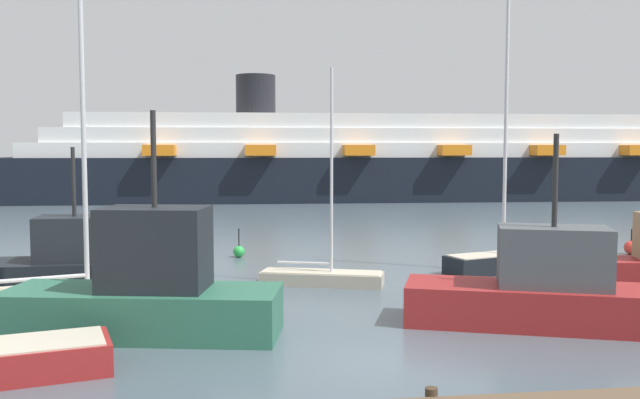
{
  "coord_description": "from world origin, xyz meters",
  "views": [
    {
      "loc": [
        -3.69,
        -16.2,
        5.28
      ],
      "look_at": [
        0.0,
        12.14,
        3.15
      ],
      "focal_mm": 38.34,
      "sensor_mm": 36.0,
      "label": 1
    }
  ],
  "objects_px": {
    "sailboat_4": "(512,257)",
    "channel_buoy_0": "(239,251)",
    "cruise_ship": "(393,161)",
    "sailboat_0": "(71,288)",
    "channel_buoy_2": "(631,247)",
    "sailboat_2": "(322,275)",
    "fishing_boat_0": "(147,291)",
    "fishing_boat_2": "(543,290)",
    "fishing_boat_3": "(83,261)"
  },
  "relations": [
    {
      "from": "fishing_boat_2",
      "to": "cruise_ship",
      "type": "relative_size",
      "value": 0.1
    },
    {
      "from": "sailboat_2",
      "to": "fishing_boat_0",
      "type": "bearing_deg",
      "value": -114.68
    },
    {
      "from": "sailboat_2",
      "to": "channel_buoy_0",
      "type": "bearing_deg",
      "value": 130.86
    },
    {
      "from": "channel_buoy_2",
      "to": "fishing_boat_3",
      "type": "bearing_deg",
      "value": -169.97
    },
    {
      "from": "sailboat_4",
      "to": "channel_buoy_2",
      "type": "relative_size",
      "value": 9.23
    },
    {
      "from": "sailboat_0",
      "to": "sailboat_4",
      "type": "bearing_deg",
      "value": -3.19
    },
    {
      "from": "sailboat_4",
      "to": "cruise_ship",
      "type": "relative_size",
      "value": 0.15
    },
    {
      "from": "channel_buoy_0",
      "to": "channel_buoy_2",
      "type": "relative_size",
      "value": 1.11
    },
    {
      "from": "fishing_boat_3",
      "to": "channel_buoy_2",
      "type": "height_order",
      "value": "fishing_boat_3"
    },
    {
      "from": "sailboat_2",
      "to": "channel_buoy_2",
      "type": "distance_m",
      "value": 17.32
    },
    {
      "from": "sailboat_4",
      "to": "cruise_ship",
      "type": "distance_m",
      "value": 42.66
    },
    {
      "from": "cruise_ship",
      "to": "sailboat_4",
      "type": "bearing_deg",
      "value": -94.55
    },
    {
      "from": "sailboat_4",
      "to": "cruise_ship",
      "type": "bearing_deg",
      "value": -115.1
    },
    {
      "from": "fishing_boat_0",
      "to": "sailboat_0",
      "type": "bearing_deg",
      "value": 137.64
    },
    {
      "from": "channel_buoy_0",
      "to": "cruise_ship",
      "type": "bearing_deg",
      "value": 65.91
    },
    {
      "from": "sailboat_2",
      "to": "channel_buoy_0",
      "type": "relative_size",
      "value": 5.89
    },
    {
      "from": "sailboat_4",
      "to": "channel_buoy_0",
      "type": "height_order",
      "value": "sailboat_4"
    },
    {
      "from": "sailboat_4",
      "to": "channel_buoy_0",
      "type": "distance_m",
      "value": 12.83
    },
    {
      "from": "fishing_boat_2",
      "to": "channel_buoy_2",
      "type": "height_order",
      "value": "fishing_boat_2"
    },
    {
      "from": "channel_buoy_0",
      "to": "cruise_ship",
      "type": "relative_size",
      "value": 0.02
    },
    {
      "from": "cruise_ship",
      "to": "sailboat_2",
      "type": "bearing_deg",
      "value": -104.89
    },
    {
      "from": "sailboat_4",
      "to": "fishing_boat_0",
      "type": "height_order",
      "value": "sailboat_4"
    },
    {
      "from": "fishing_boat_0",
      "to": "fishing_boat_2",
      "type": "relative_size",
      "value": 0.99
    },
    {
      "from": "fishing_boat_0",
      "to": "channel_buoy_0",
      "type": "xyz_separation_m",
      "value": [
        2.73,
        13.68,
        -0.98
      ]
    },
    {
      "from": "fishing_boat_0",
      "to": "fishing_boat_3",
      "type": "relative_size",
      "value": 1.05
    },
    {
      "from": "sailboat_4",
      "to": "channel_buoy_0",
      "type": "relative_size",
      "value": 8.33
    },
    {
      "from": "sailboat_0",
      "to": "cruise_ship",
      "type": "relative_size",
      "value": 0.16
    },
    {
      "from": "fishing_boat_2",
      "to": "sailboat_2",
      "type": "bearing_deg",
      "value": 148.75
    },
    {
      "from": "sailboat_0",
      "to": "fishing_boat_3",
      "type": "relative_size",
      "value": 1.7
    },
    {
      "from": "fishing_boat_0",
      "to": "fishing_boat_3",
      "type": "bearing_deg",
      "value": 124.73
    },
    {
      "from": "channel_buoy_0",
      "to": "cruise_ship",
      "type": "xyz_separation_m",
      "value": [
        16.54,
        37.0,
        3.75
      ]
    },
    {
      "from": "fishing_boat_2",
      "to": "fishing_boat_3",
      "type": "height_order",
      "value": "fishing_boat_2"
    },
    {
      "from": "fishing_boat_0",
      "to": "channel_buoy_0",
      "type": "bearing_deg",
      "value": 89.6
    },
    {
      "from": "channel_buoy_0",
      "to": "channel_buoy_2",
      "type": "height_order",
      "value": "channel_buoy_0"
    },
    {
      "from": "sailboat_4",
      "to": "cruise_ship",
      "type": "height_order",
      "value": "cruise_ship"
    },
    {
      "from": "sailboat_4",
      "to": "fishing_boat_2",
      "type": "bearing_deg",
      "value": 53.65
    },
    {
      "from": "fishing_boat_3",
      "to": "channel_buoy_0",
      "type": "height_order",
      "value": "fishing_boat_3"
    },
    {
      "from": "sailboat_2",
      "to": "fishing_boat_2",
      "type": "height_order",
      "value": "sailboat_2"
    },
    {
      "from": "fishing_boat_0",
      "to": "cruise_ship",
      "type": "xyz_separation_m",
      "value": [
        19.28,
        50.68,
        2.76
      ]
    },
    {
      "from": "sailboat_2",
      "to": "fishing_boat_0",
      "type": "distance_m",
      "value": 8.76
    },
    {
      "from": "channel_buoy_0",
      "to": "cruise_ship",
      "type": "distance_m",
      "value": 40.7
    },
    {
      "from": "sailboat_0",
      "to": "channel_buoy_0",
      "type": "height_order",
      "value": "sailboat_0"
    },
    {
      "from": "fishing_boat_2",
      "to": "cruise_ship",
      "type": "bearing_deg",
      "value": 100.95
    },
    {
      "from": "sailboat_0",
      "to": "channel_buoy_2",
      "type": "xyz_separation_m",
      "value": [
        25.23,
        8.08,
        -0.27
      ]
    },
    {
      "from": "sailboat_4",
      "to": "sailboat_2",
      "type": "bearing_deg",
      "value": -5.56
    },
    {
      "from": "channel_buoy_2",
      "to": "cruise_ship",
      "type": "relative_size",
      "value": 0.02
    },
    {
      "from": "sailboat_2",
      "to": "sailboat_0",
      "type": "bearing_deg",
      "value": -147.0
    },
    {
      "from": "fishing_boat_2",
      "to": "fishing_boat_3",
      "type": "bearing_deg",
      "value": 171.03
    },
    {
      "from": "fishing_boat_0",
      "to": "sailboat_2",
      "type": "bearing_deg",
      "value": 58.72
    },
    {
      "from": "sailboat_0",
      "to": "channel_buoy_2",
      "type": "distance_m",
      "value": 26.49
    }
  ]
}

